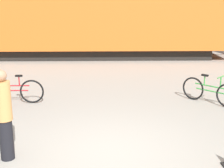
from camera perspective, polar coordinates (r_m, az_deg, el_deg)
name	(u,v)px	position (r m, az deg, el deg)	size (l,w,h in m)	color
ground_plane	(109,152)	(6.39, -0.50, -12.30)	(80.00, 80.00, 0.00)	gray
freight_train	(106,3)	(16.67, -1.08, 14.54)	(40.49, 2.96, 5.38)	black
rail_near	(106,59)	(16.22, -1.02, 4.52)	(52.49, 0.07, 0.01)	#4C4238
rail_far	(106,55)	(17.63, -1.05, 5.35)	(52.49, 0.07, 0.01)	#4C4238
bicycle_maroon	(13,91)	(9.60, -17.58, -1.21)	(1.79, 0.46, 0.88)	black
bicycle_green	(210,91)	(9.56, 17.46, -1.27)	(1.31, 1.31, 0.87)	black
person_in_tan	(4,115)	(6.11, -19.13, -5.36)	(0.30, 0.30, 1.74)	black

